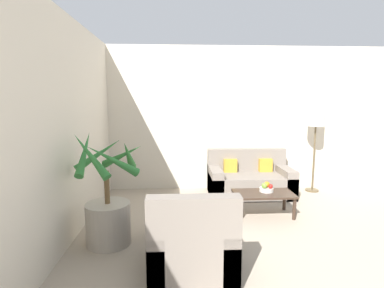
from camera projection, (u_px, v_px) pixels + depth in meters
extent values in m
cube|color=beige|center=(271.00, 118.00, 5.76)|extent=(7.78, 0.06, 2.70)
cube|color=beige|center=(6.00, 146.00, 2.26)|extent=(0.06, 8.30, 2.70)
cylinder|color=#ADA393|center=(108.00, 223.00, 3.54)|extent=(0.52, 0.52, 0.50)
cylinder|color=brown|center=(107.00, 187.00, 3.48)|extent=(0.06, 0.06, 0.39)
cone|color=#2D7533|center=(129.00, 155.00, 3.44)|extent=(0.10, 0.58, 0.45)
cone|color=#2D7533|center=(122.00, 155.00, 3.69)|extent=(0.58, 0.40, 0.36)
cone|color=#2D7533|center=(99.00, 154.00, 3.66)|extent=(0.57, 0.39, 0.40)
cone|color=#2D7533|center=(84.00, 153.00, 3.41)|extent=(0.10, 0.54, 0.50)
cone|color=#2D7533|center=(90.00, 156.00, 3.22)|extent=(0.51, 0.35, 0.51)
cone|color=#2D7533|center=(113.00, 160.00, 3.21)|extent=(0.56, 0.38, 0.43)
cube|color=gray|center=(250.00, 185.00, 5.36)|extent=(1.46, 0.80, 0.39)
cube|color=gray|center=(246.00, 159.00, 5.62)|extent=(1.46, 0.16, 0.41)
cube|color=gray|center=(215.00, 182.00, 5.32)|extent=(0.20, 0.80, 0.51)
cube|color=gray|center=(285.00, 181.00, 5.39)|extent=(0.20, 0.80, 0.51)
cube|color=gold|center=(230.00, 166.00, 5.50)|extent=(0.24, 0.12, 0.24)
cube|color=gold|center=(265.00, 165.00, 5.53)|extent=(0.24, 0.12, 0.24)
cylinder|color=brown|center=(312.00, 190.00, 5.65)|extent=(0.24, 0.24, 0.03)
cylinder|color=brown|center=(314.00, 158.00, 5.57)|extent=(0.03, 0.03, 1.20)
cylinder|color=silver|center=(316.00, 117.00, 5.46)|extent=(0.30, 0.30, 0.35)
cylinder|color=#38281E|center=(240.00, 210.00, 4.22)|extent=(0.05, 0.05, 0.31)
cylinder|color=#38281E|center=(294.00, 209.00, 4.26)|extent=(0.05, 0.05, 0.31)
cylinder|color=#38281E|center=(234.00, 201.00, 4.61)|extent=(0.05, 0.05, 0.31)
cylinder|color=#38281E|center=(284.00, 200.00, 4.66)|extent=(0.05, 0.05, 0.31)
cube|color=#38281E|center=(263.00, 194.00, 4.41)|extent=(0.88, 0.49, 0.03)
cylinder|color=beige|center=(266.00, 190.00, 4.47)|extent=(0.21, 0.21, 0.06)
sphere|color=red|center=(270.00, 186.00, 4.43)|extent=(0.07, 0.07, 0.07)
sphere|color=olive|center=(264.00, 186.00, 4.44)|extent=(0.08, 0.08, 0.08)
sphere|color=orange|center=(267.00, 184.00, 4.51)|extent=(0.08, 0.08, 0.08)
cube|color=gray|center=(192.00, 249.00, 3.00)|extent=(0.83, 0.84, 0.42)
cube|color=gray|center=(194.00, 222.00, 2.60)|extent=(0.83, 0.16, 0.46)
cube|color=gray|center=(158.00, 246.00, 2.98)|extent=(0.16, 0.84, 0.52)
cube|color=gray|center=(225.00, 244.00, 3.01)|extent=(0.16, 0.84, 0.52)
cube|color=gray|center=(188.00, 220.00, 3.81)|extent=(0.65, 0.48, 0.37)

